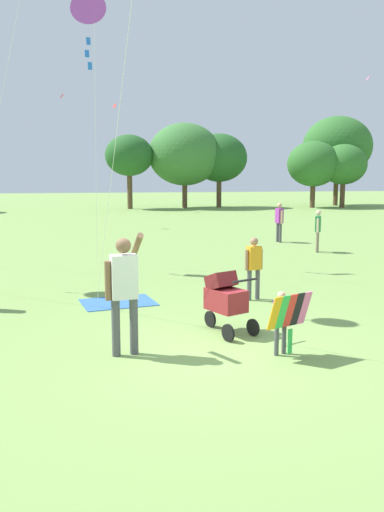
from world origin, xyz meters
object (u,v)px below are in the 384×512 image
(person_back_turned, at_px, (279,219))
(stroller, at_px, (225,297))
(person_adult_flyer, at_px, (124,285))
(child_with_butterfly_kite, at_px, (283,316))
(person_red_shirt, at_px, (318,227))
(person_kid_running, at_px, (254,263))
(picnic_blanket, at_px, (118,302))
(kite_adult_black, at_px, (89,12))

(person_back_turned, bearing_deg, stroller, -112.26)
(person_adult_flyer, xyz_separation_m, person_back_turned, (6.15, 11.79, -0.16))
(person_back_turned, bearing_deg, child_with_butterfly_kite, -107.76)
(person_back_turned, bearing_deg, person_red_shirt, -79.85)
(person_adult_flyer, distance_m, person_kid_running, 4.09)
(person_red_shirt, height_order, picnic_blanket, person_red_shirt)
(child_with_butterfly_kite, distance_m, person_adult_flyer, 2.32)
(person_red_shirt, bearing_deg, person_back_turned, 100.15)
(person_back_turned, xyz_separation_m, picnic_blanket, (-6.18, -8.60, -0.86))
(person_adult_flyer, distance_m, person_red_shirt, 11.32)
(child_with_butterfly_kite, distance_m, kite_adult_black, 6.51)
(person_kid_running, distance_m, picnic_blanket, 2.88)
(kite_adult_black, distance_m, person_red_shirt, 10.54)
(child_with_butterfly_kite, bearing_deg, kite_adult_black, 129.19)
(person_red_shirt, distance_m, person_back_turned, 2.65)
(kite_adult_black, relative_size, picnic_blanket, 4.06)
(child_with_butterfly_kite, height_order, person_red_shirt, person_red_shirt)
(person_adult_flyer, height_order, stroller, person_adult_flyer)
(person_adult_flyer, distance_m, picnic_blanket, 3.35)
(stroller, bearing_deg, person_kid_running, 63.55)
(kite_adult_black, xyz_separation_m, person_back_turned, (6.60, 8.87, -4.63))
(person_red_shirt, bearing_deg, person_kid_running, -122.09)
(stroller, distance_m, person_kid_running, 2.43)
(person_kid_running, bearing_deg, picnic_blanket, 176.41)
(picnic_blanket, bearing_deg, kite_adult_black, -147.35)
(kite_adult_black, distance_m, person_back_turned, 11.99)
(person_adult_flyer, distance_m, kite_adult_black, 5.35)
(child_with_butterfly_kite, relative_size, person_red_shirt, 0.69)
(kite_adult_black, distance_m, picnic_blanket, 5.51)
(stroller, xyz_separation_m, person_kid_running, (1.08, 2.18, 0.16))
(child_with_butterfly_kite, bearing_deg, stroller, 115.30)
(stroller, bearing_deg, person_adult_flyer, -153.23)
(kite_adult_black, bearing_deg, person_back_turned, 53.36)
(kite_adult_black, xyz_separation_m, person_kid_running, (3.20, 0.10, -4.73))
(stroller, relative_size, person_kid_running, 0.84)
(kite_adult_black, bearing_deg, person_red_shirt, 41.56)
(person_kid_running, height_order, picnic_blanket, person_kid_running)
(person_adult_flyer, bearing_deg, child_with_butterfly_kite, -9.84)
(person_back_turned, relative_size, picnic_blanket, 1.03)
(kite_adult_black, height_order, person_back_turned, kite_adult_black)
(child_with_butterfly_kite, height_order, person_kid_running, person_kid_running)
(person_adult_flyer, distance_m, person_back_turned, 13.30)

